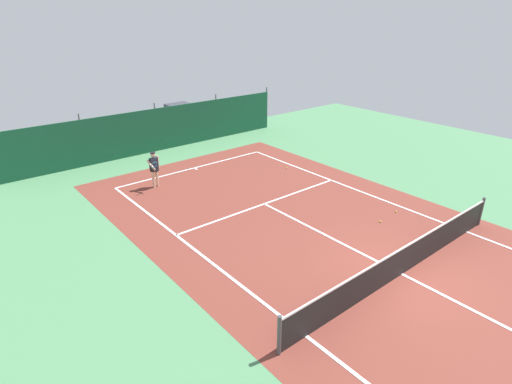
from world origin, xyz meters
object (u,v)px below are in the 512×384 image
Objects in this scene: tennis_net at (404,260)px; tennis_ball_near_player at (287,168)px; tennis_player at (154,167)px; tennis_ball_midcourt at (380,222)px; parked_car at (182,117)px; tennis_ball_by_sideline at (396,212)px.

tennis_ball_near_player is (3.61, 8.89, -0.48)m from tennis_net.
tennis_ball_midcourt is at bearing 109.80° from tennis_player.
tennis_ball_midcourt is (2.33, 2.42, -0.48)m from tennis_net.
parked_car is (3.31, 18.77, 0.33)m from tennis_net.
tennis_player is 24.85× the size of tennis_ball_midcourt.
tennis_player is 24.85× the size of tennis_ball_by_sideline.
tennis_net is 19.06m from parked_car.
tennis_player is 9.87m from parked_car.
tennis_net is 2.40× the size of parked_car.
tennis_net reaches higher than tennis_ball_by_sideline.
tennis_ball_near_player is 1.00× the size of tennis_ball_midcourt.
tennis_net is 153.33× the size of tennis_ball_midcourt.
tennis_player is 24.85× the size of tennis_ball_near_player.
parked_car is at bearing 90.76° from tennis_ball_by_sideline.
tennis_net is 11.20m from tennis_player.
tennis_net is at bearing 93.00° from tennis_player.
tennis_ball_near_player is at bearing 151.81° from tennis_player.
tennis_ball_by_sideline is (1.19, 0.12, 0.00)m from tennis_ball_midcourt.
tennis_ball_near_player is 6.60m from tennis_ball_midcourt.
tennis_ball_near_player is at bearing 92.27° from parked_car.
tennis_player reaches higher than tennis_net.
tennis_net is 9.61m from tennis_ball_near_player.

